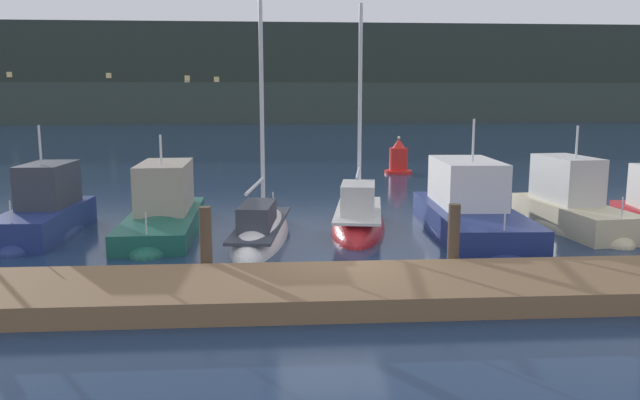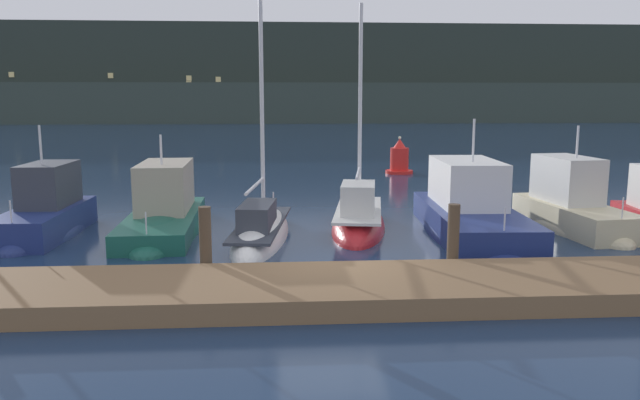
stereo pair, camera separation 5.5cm
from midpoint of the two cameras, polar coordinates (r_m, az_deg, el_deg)
ground_plane at (r=14.64m, az=0.97°, el=-7.14°), size 400.00×400.00×0.00m
dock at (r=13.09m, az=1.58°, el=-8.16°), size 35.12×2.80×0.45m
mooring_pile_2 at (r=14.54m, az=-10.49°, el=-3.93°), size 0.28×0.28×1.71m
mooring_pile_3 at (r=15.03m, az=12.01°, el=-3.56°), size 0.28×0.28×1.70m
motorboat_berth_3 at (r=20.64m, az=-23.86°, el=-1.97°), size 1.95×5.25×3.99m
motorboat_berth_4 at (r=20.12m, az=-14.17°, el=-1.86°), size 2.42×7.03×3.71m
sailboat_berth_5 at (r=18.47m, az=-5.49°, el=-3.29°), size 2.19×6.39×8.50m
sailboat_berth_6 at (r=19.76m, az=3.44°, el=-2.29°), size 2.53×5.75×7.76m
motorboat_berth_7 at (r=19.68m, az=13.48°, el=-1.80°), size 2.98×7.56×4.06m
motorboat_berth_8 at (r=21.38m, az=21.98°, el=-1.44°), size 2.42×5.67×3.96m
channel_buoy at (r=34.20m, az=7.14°, el=3.70°), size 1.49×1.49×2.01m
hillside_backdrop at (r=106.63m, az=-3.01°, el=11.12°), size 240.00×23.00×15.41m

